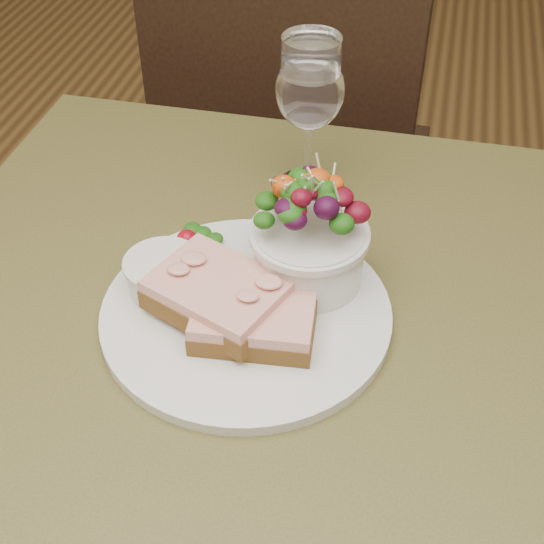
% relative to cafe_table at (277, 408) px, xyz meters
% --- Properties ---
extents(cafe_table, '(0.80, 0.80, 0.75)m').
position_rel_cafe_table_xyz_m(cafe_table, '(0.00, 0.00, 0.00)').
color(cafe_table, '#44401D').
rests_on(cafe_table, ground).
extents(chair_far, '(0.45, 0.45, 0.90)m').
position_rel_cafe_table_xyz_m(chair_far, '(-0.10, 0.69, -0.36)').
color(chair_far, black).
rests_on(chair_far, ground).
extents(dinner_plate, '(0.28, 0.28, 0.01)m').
position_rel_cafe_table_xyz_m(dinner_plate, '(-0.04, 0.02, 0.11)').
color(dinner_plate, white).
rests_on(dinner_plate, cafe_table).
extents(sandwich_front, '(0.12, 0.09, 0.03)m').
position_rel_cafe_table_xyz_m(sandwich_front, '(-0.02, -0.00, 0.13)').
color(sandwich_front, '#4F3415').
rests_on(sandwich_front, dinner_plate).
extents(sandwich_back, '(0.15, 0.13, 0.03)m').
position_rel_cafe_table_xyz_m(sandwich_back, '(-0.06, 0.01, 0.14)').
color(sandwich_back, '#4F3415').
rests_on(sandwich_back, dinner_plate).
extents(ramekin, '(0.07, 0.07, 0.04)m').
position_rel_cafe_table_xyz_m(ramekin, '(-0.12, 0.04, 0.13)').
color(ramekin, silver).
rests_on(ramekin, dinner_plate).
extents(salad_bowl, '(0.11, 0.11, 0.13)m').
position_rel_cafe_table_xyz_m(salad_bowl, '(0.01, 0.08, 0.17)').
color(salad_bowl, white).
rests_on(salad_bowl, dinner_plate).
extents(garnish, '(0.05, 0.04, 0.02)m').
position_rel_cafe_table_xyz_m(garnish, '(-0.11, 0.11, 0.12)').
color(garnish, '#163E0B').
rests_on(garnish, dinner_plate).
extents(wine_glass, '(0.08, 0.08, 0.18)m').
position_rel_cafe_table_xyz_m(wine_glass, '(-0.02, 0.25, 0.22)').
color(wine_glass, white).
rests_on(wine_glass, cafe_table).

